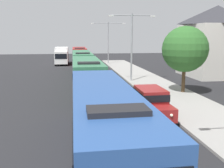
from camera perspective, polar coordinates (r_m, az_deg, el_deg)
The scene contains 10 objects.
bus_lead at distance 11.08m, azimuth -1.87°, elevation -7.95°, with size 2.58×11.84×3.21m.
bus_second_in_line at distance 23.83m, azimuth -5.57°, elevation 1.95°, with size 2.58×10.74×3.21m.
bus_middle at distance 36.44m, azimuth -6.65°, elevation 4.87°, with size 2.58×12.24×3.21m.
bus_fourth_in_line at distance 49.91m, azimuth -7.20°, elevation 6.34°, with size 2.58×10.49×3.21m.
white_suv at distance 17.00m, azimuth 8.51°, elevation -3.82°, with size 1.86×4.66×1.90m.
box_truck_oncoming at distance 49.96m, azimuth -11.01°, elevation 6.25°, with size 2.35×7.05×3.15m.
streetlamp_mid at distance 29.69m, azimuth 4.36°, elevation 9.63°, with size 5.28×0.28×7.55m.
streetlamp_far at distance 49.12m, azimuth -0.85°, elevation 10.14°, with size 6.43×0.28×7.67m.
roadside_tree at distance 24.24m, azimuth 15.77°, elevation 7.37°, with size 4.11×4.11×5.97m.
house_distant_gabled at distance 36.71m, azimuth 21.90°, elevation 8.84°, with size 7.75×8.32×9.10m.
Camera 1 is at (-2.51, 0.11, 5.19)m, focal length 41.51 mm.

